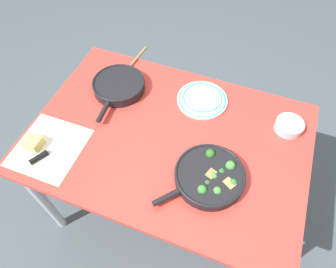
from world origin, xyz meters
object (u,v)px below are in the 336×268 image
Objects in this scene: wooden_spoon at (127,70)px; dinner_plate_stack at (202,99)px; skillet_eggs at (119,85)px; prep_bowl_steel at (289,126)px; skillet_broccoli at (210,176)px; grater_knife at (50,151)px; cheese_block at (33,143)px.

wooden_spoon is 1.38× the size of dinner_plate_stack.
skillet_eggs reaches higher than prep_bowl_steel.
dinner_plate_stack is at bearing 96.24° from skillet_eggs.
prep_bowl_steel is (-0.27, -0.39, -0.01)m from skillet_broccoli.
skillet_eggs reaches higher than wooden_spoon.
cheese_block reaches higher than grater_knife.
prep_bowl_steel is (-0.88, 0.08, 0.01)m from wooden_spoon.
skillet_broccoli reaches higher than skillet_eggs.
wooden_spoon is 0.45m from dinner_plate_stack.
skillet_eggs is 0.47m from grater_knife.
skillet_broccoli is at bearing 111.07° from dinner_plate_stack.
grater_knife is 3.46× the size of cheese_block.
skillet_eggs is 1.12× the size of wooden_spoon.
cheese_block is (0.17, 0.59, 0.02)m from wooden_spoon.
grater_knife is at bearing 27.88° from prep_bowl_steel.
skillet_broccoli is at bearing 56.00° from skillet_eggs.
wooden_spoon is 4.85× the size of cheese_block.
prep_bowl_steel is at bearing 89.31° from skillet_eggs.
prep_bowl_steel is at bearing -33.28° from grater_knife.
grater_knife is at bearing 177.54° from cheese_block.
skillet_eggs is 3.03× the size of prep_bowl_steel.
skillet_broccoli is 0.47m from prep_bowl_steel.
dinner_plate_stack is at bearing -16.33° from grater_knife.
dinner_plate_stack is (-0.45, 0.06, 0.00)m from wooden_spoon.
skillet_broccoli is at bearing 55.17° from prep_bowl_steel.
cheese_block is at bearing 40.55° from dinner_plate_stack.
skillet_eggs is 0.50m from cheese_block.
skillet_eggs is 0.86m from prep_bowl_steel.
cheese_block is 0.56× the size of prep_bowl_steel.
prep_bowl_steel is at bearing 90.43° from wooden_spoon.
prep_bowl_steel is at bearing -174.39° from skillet_broccoli.
skillet_eggs is at bearing 10.65° from dinner_plate_stack.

